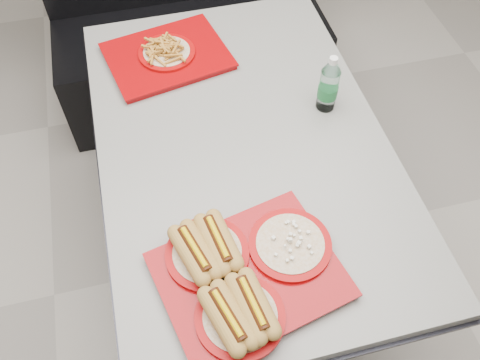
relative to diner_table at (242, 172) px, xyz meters
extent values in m
plane|color=#A29B91|center=(0.00, 0.00, -0.58)|extent=(6.00, 6.00, 0.00)
cylinder|color=black|center=(0.00, 0.00, -0.56)|extent=(0.52, 0.52, 0.05)
cylinder|color=black|center=(0.00, 0.00, -0.20)|extent=(0.11, 0.11, 0.66)
cube|color=black|center=(0.00, 0.00, 0.12)|extent=(0.92, 1.42, 0.01)
cube|color=gray|center=(0.00, 0.00, 0.15)|extent=(0.90, 1.40, 0.04)
cube|color=black|center=(0.00, 1.02, -0.36)|extent=(1.30, 0.55, 0.45)
cube|color=#8A0306|center=(-0.10, -0.46, 0.17)|extent=(0.51, 0.43, 0.02)
cube|color=#8A0306|center=(-0.10, -0.46, 0.19)|extent=(0.52, 0.45, 0.01)
cylinder|color=#970505|center=(-0.15, -0.57, 0.20)|extent=(0.22, 0.22, 0.01)
cylinder|color=beige|center=(-0.15, -0.57, 0.20)|extent=(0.18, 0.18, 0.00)
cylinder|color=#970505|center=(-0.19, -0.38, 0.20)|extent=(0.22, 0.22, 0.01)
cylinder|color=beige|center=(-0.19, -0.38, 0.20)|extent=(0.18, 0.18, 0.00)
cylinder|color=#970505|center=(0.03, -0.41, 0.20)|extent=(0.22, 0.22, 0.01)
cylinder|color=beige|center=(0.03, -0.41, 0.20)|extent=(0.18, 0.18, 0.00)
cube|color=#8A0306|center=(-0.17, 0.44, 0.17)|extent=(0.46, 0.39, 0.02)
cube|color=#8A0306|center=(-0.17, 0.44, 0.19)|extent=(0.47, 0.40, 0.01)
cylinder|color=#970505|center=(-0.17, 0.44, 0.19)|extent=(0.20, 0.20, 0.01)
cylinder|color=beige|center=(-0.17, 0.44, 0.20)|extent=(0.17, 0.17, 0.00)
cylinder|color=silver|center=(0.30, 0.08, 0.24)|extent=(0.06, 0.06, 0.15)
cylinder|color=#196730|center=(0.30, 0.08, 0.23)|extent=(0.07, 0.07, 0.04)
cone|color=silver|center=(0.30, 0.08, 0.33)|extent=(0.06, 0.06, 0.03)
cylinder|color=silver|center=(0.30, 0.08, 0.36)|extent=(0.03, 0.03, 0.02)
camera|label=1|loc=(-0.26, -1.01, 1.39)|focal=38.00mm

